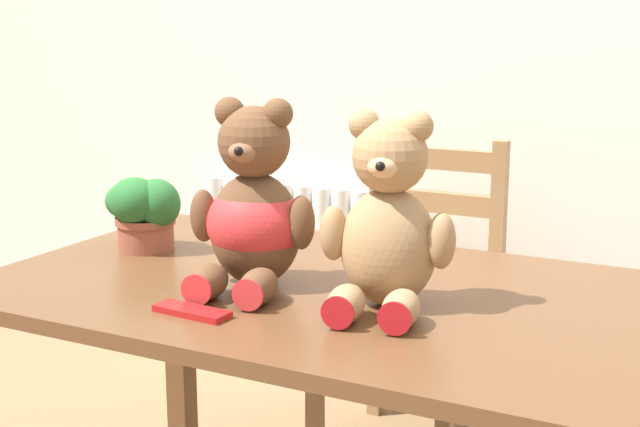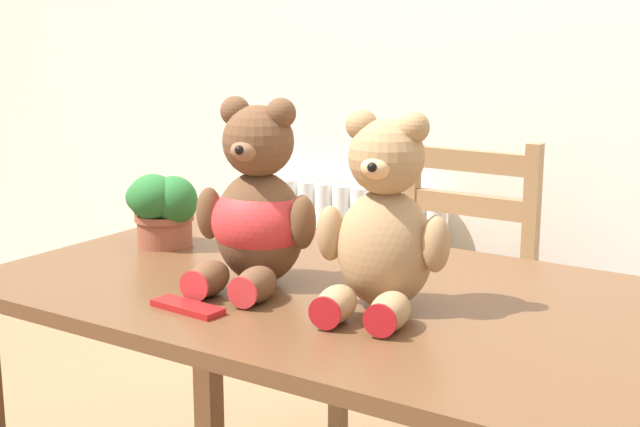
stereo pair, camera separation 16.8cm
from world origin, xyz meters
The scene contains 7 objects.
radiator centered at (-0.61, 1.43, 0.31)m, with size 0.76×0.10×0.68m.
dining_table centered at (0.00, 0.41, 0.61)m, with size 1.37×0.82×0.70m.
wooden_chair_behind centered at (-0.10, 1.15, 0.46)m, with size 0.41×0.45×0.89m.
teddy_bear_left centered at (-0.13, 0.35, 0.85)m, with size 0.26×0.29×0.37m.
teddy_bear_right centered at (0.15, 0.35, 0.86)m, with size 0.26×0.27×0.36m.
potted_plant centered at (-0.50, 0.47, 0.80)m, with size 0.19×0.16×0.17m.
chocolate_bar centered at (-0.14, 0.14, 0.71)m, with size 0.15×0.05×0.01m, color red.
Camera 2 is at (0.90, -1.01, 1.22)m, focal length 50.00 mm.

